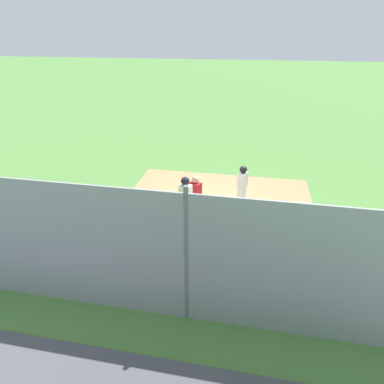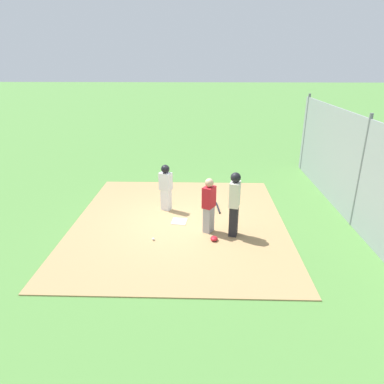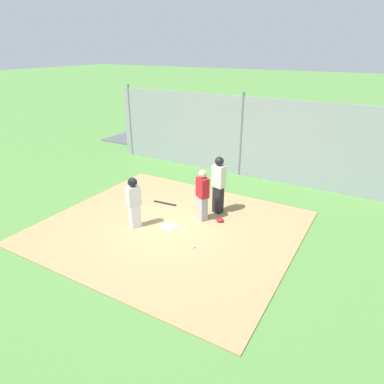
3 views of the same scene
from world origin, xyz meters
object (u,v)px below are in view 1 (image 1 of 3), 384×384
(home_plate, at_px, (216,208))
(catcher_mask, at_px, (179,218))
(catcher, at_px, (195,197))
(umpire, at_px, (185,202))
(baseball, at_px, (188,197))
(baseball_bat, at_px, (241,228))
(runner, at_px, (242,183))

(home_plate, relative_size, catcher_mask, 1.83)
(catcher, bearing_deg, home_plate, -4.61)
(umpire, bearing_deg, catcher_mask, 46.35)
(home_plate, distance_m, baseball, 1.35)
(umpire, relative_size, baseball_bat, 2.23)
(runner, bearing_deg, baseball_bat, 119.19)
(umpire, xyz_separation_m, baseball_bat, (1.82, 0.35, -0.96))
(catcher, distance_m, baseball, 1.82)
(catcher, height_order, umpire, umpire)
(catcher_mask, distance_m, baseball, 1.68)
(baseball_bat, height_order, baseball, baseball)
(runner, height_order, baseball_bat, runner)
(umpire, xyz_separation_m, runner, (1.70, 2.07, -0.13))
(runner, bearing_deg, baseball, 21.05)
(catcher_mask, bearing_deg, home_plate, 42.21)
(runner, relative_size, baseball, 20.93)
(home_plate, xyz_separation_m, umpire, (-0.80, -1.59, 0.98))
(catcher, xyz_separation_m, baseball_bat, (1.63, -0.35, -0.81))
(runner, bearing_deg, catcher, 67.55)
(runner, bearing_deg, home_plate, 53.49)
(runner, height_order, baseball, runner)
(home_plate, relative_size, baseball, 5.95)
(baseball_bat, bearing_deg, baseball, 133.96)
(baseball, bearing_deg, umpire, -80.12)
(runner, height_order, catcher_mask, runner)
(home_plate, xyz_separation_m, baseball, (-1.19, 0.64, 0.03))
(runner, xyz_separation_m, baseball_bat, (0.12, -1.72, -0.84))
(catcher, distance_m, runner, 2.04)
(home_plate, xyz_separation_m, catcher, (-0.61, -0.89, 0.83))
(catcher, distance_m, catcher_mask, 0.96)
(runner, distance_m, catcher_mask, 2.68)
(home_plate, xyz_separation_m, runner, (0.90, 0.49, 0.86))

